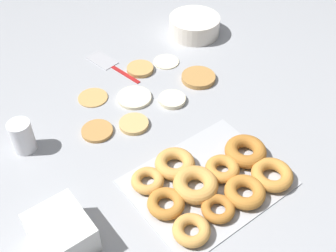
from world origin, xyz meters
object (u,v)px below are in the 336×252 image
pancake_5 (134,98)px  paper_cup (22,136)px  pancake_2 (97,131)px  pancake_7 (172,100)px  pancake_3 (198,78)px  spatula (107,63)px  pancake_4 (134,124)px  pancake_1 (140,69)px  donut_tray (212,181)px  pancake_6 (166,61)px  container_stack (61,233)px  batter_bowl (194,26)px  pancake_0 (93,97)px

pancake_5 → paper_cup: bearing=178.9°
pancake_2 → pancake_7: size_ratio=1.06×
pancake_3 → spatula: pancake_3 is taller
pancake_2 → pancake_4: 0.11m
pancake_1 → spatula: (-0.07, 0.10, -0.00)m
pancake_5 → paper_cup: paper_cup is taller
donut_tray → spatula: bearing=84.3°
pancake_7 → paper_cup: size_ratio=0.90×
pancake_6 → pancake_2: bearing=-157.2°
pancake_1 → pancake_2: bearing=-147.6°
container_stack → paper_cup: bearing=81.1°
pancake_3 → pancake_7: pancake_3 is taller
batter_bowl → paper_cup: bearing=-167.0°
pancake_0 → pancake_4: (0.03, -0.18, 0.00)m
container_stack → paper_cup: size_ratio=1.48×
donut_tray → spatula: size_ratio=1.60×
container_stack → pancake_4: bearing=33.2°
pancake_5 → pancake_7: (0.09, -0.08, 0.00)m
pancake_6 → batter_bowl: bearing=23.3°
pancake_1 → pancake_6: bearing=-9.0°
pancake_6 → batter_bowl: 0.22m
pancake_2 → paper_cup: size_ratio=0.96×
batter_bowl → spatula: batter_bowl is taller
pancake_6 → paper_cup: 0.57m
pancake_6 → paper_cup: size_ratio=0.93×
pancake_3 → container_stack: 0.69m
pancake_7 → donut_tray: 0.35m
pancake_1 → spatula: size_ratio=0.37×
pancake_4 → paper_cup: paper_cup is taller
paper_cup → pancake_2: bearing=-19.0°
container_stack → batter_bowl: bearing=32.0°
pancake_2 → donut_tray: bearing=-68.3°
pancake_3 → container_stack: (-0.64, -0.28, 0.03)m
pancake_0 → pancake_3: (0.33, -0.13, 0.00)m
pancake_1 → paper_cup: size_ratio=0.95×
paper_cup → pancake_6: bearing=9.1°
pancake_7 → batter_bowl: size_ratio=0.45×
pancake_1 → pancake_5: (-0.10, -0.11, -0.00)m
pancake_0 → pancake_6: (0.30, 0.01, 0.00)m
pancake_7 → spatula: size_ratio=0.35×
batter_bowl → paper_cup: paper_cup is taller
pancake_7 → spatula: pancake_7 is taller
pancake_4 → paper_cup: bearing=159.9°
pancake_1 → pancake_3: pancake_3 is taller
pancake_2 → pancake_0: bearing=64.7°
pancake_5 → container_stack: bearing=-141.8°
pancake_6 → pancake_0: bearing=-177.5°
pancake_4 → container_stack: (-0.34, -0.22, 0.03)m
pancake_6 → pancake_7: size_ratio=1.03×
pancake_4 → pancake_7: (0.16, 0.02, 0.00)m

